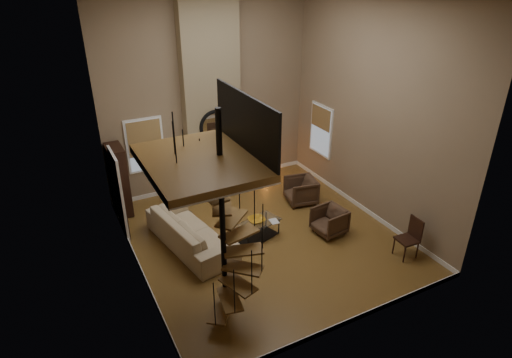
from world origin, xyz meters
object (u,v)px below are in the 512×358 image
hutch (119,180)px  floor_lamp (182,166)px  armchair_far (331,220)px  side_chair (410,236)px  sofa (190,231)px  armchair_near (303,190)px  coffee_table (257,229)px  accent_lamp (266,170)px

hutch → floor_lamp: size_ratio=1.10×
armchair_far → side_chair: (1.01, -1.57, 0.17)m
sofa → side_chair: size_ratio=2.80×
hutch → sofa: 2.60m
armchair_near → armchair_far: (-0.24, -1.63, 0.00)m
armchair_far → floor_lamp: size_ratio=0.43×
coffee_table → side_chair: bearing=-38.3°
sofa → coffee_table: sofa is taller
hutch → side_chair: size_ratio=1.98×
hutch → side_chair: bearing=-42.7°
hutch → floor_lamp: 1.77m
hutch → sofa: hutch is taller
hutch → accent_lamp: 4.44m
floor_lamp → side_chair: bearing=-45.8°
armchair_near → floor_lamp: bearing=-93.6°
armchair_near → coffee_table: (-1.98, -1.03, -0.07)m
hutch → coffee_table: hutch is taller
sofa → floor_lamp: size_ratio=1.56×
hutch → side_chair: (5.35, -4.94, -0.42)m
coffee_table → side_chair: side_chair is taller
sofa → armchair_near: (3.50, 0.55, -0.04)m
coffee_table → floor_lamp: 2.47m
floor_lamp → sofa: bearing=-104.5°
hutch → sofa: size_ratio=0.70×
accent_lamp → side_chair: bearing=-79.1°
coffee_table → floor_lamp: floor_lamp is taller
sofa → floor_lamp: bearing=-24.7°
side_chair → armchair_near: bearing=103.5°
armchair_near → side_chair: size_ratio=0.85×
coffee_table → hutch: bearing=133.2°
accent_lamp → sofa: bearing=-144.5°
armchair_far → coffee_table: 1.84m
armchair_near → armchair_far: armchair_near is taller
accent_lamp → coffee_table: bearing=-122.1°
hutch → armchair_near: hutch is taller
floor_lamp → accent_lamp: size_ratio=3.16×
floor_lamp → side_chair: floor_lamp is taller
armchair_far → side_chair: 1.87m
accent_lamp → side_chair: 5.10m
armchair_near → sofa: bearing=-70.0°
armchair_far → accent_lamp: (0.04, 3.43, -0.10)m
sofa → armchair_near: bearing=-91.2°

